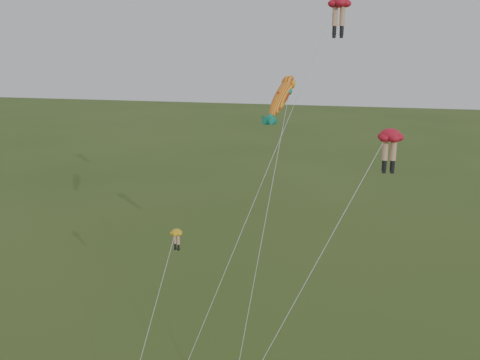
# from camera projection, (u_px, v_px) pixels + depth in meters

# --- Properties ---
(legs_kite_red_high) EXTENTS (8.96, 11.45, 23.14)m
(legs_kite_red_high) POSITION_uv_depth(u_px,v_px,m) (337.00, 10.00, 33.52)
(legs_kite_red_high) COLOR red
(legs_kite_red_high) RESTS_ON ground
(legs_kite_red_mid) EXTENTS (8.86, 8.30, 15.79)m
(legs_kite_red_mid) POSITION_uv_depth(u_px,v_px,m) (388.00, 143.00, 28.97)
(legs_kite_red_mid) COLOR red
(legs_kite_red_mid) RESTS_ON ground
(legs_kite_yellow) EXTENTS (1.01, 9.73, 9.16)m
(legs_kite_yellow) POSITION_uv_depth(u_px,v_px,m) (172.00, 248.00, 32.46)
(legs_kite_yellow) COLOR gold
(legs_kite_yellow) RESTS_ON ground
(fish_kite) EXTENTS (2.56, 9.50, 18.66)m
(fish_kite) POSITION_uv_depth(u_px,v_px,m) (281.00, 98.00, 31.46)
(fish_kite) COLOR yellow
(fish_kite) RESTS_ON ground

